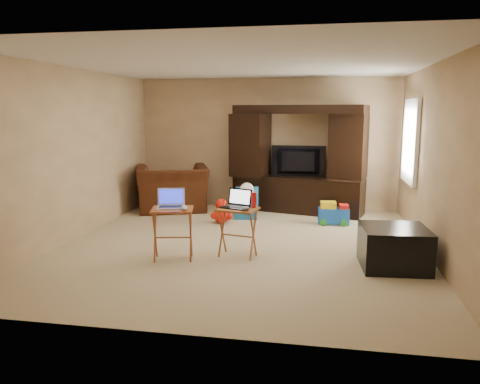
% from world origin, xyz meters
% --- Properties ---
extents(floor, '(5.50, 5.50, 0.00)m').
position_xyz_m(floor, '(0.00, 0.00, 0.00)').
color(floor, '#C9B48B').
rests_on(floor, ground).
extents(ceiling, '(5.50, 5.50, 0.00)m').
position_xyz_m(ceiling, '(0.00, 0.00, 2.50)').
color(ceiling, silver).
rests_on(ceiling, ground).
extents(wall_back, '(5.00, 0.00, 5.00)m').
position_xyz_m(wall_back, '(0.00, 2.75, 1.25)').
color(wall_back, tan).
rests_on(wall_back, ground).
extents(wall_front, '(5.00, 0.00, 5.00)m').
position_xyz_m(wall_front, '(0.00, -2.75, 1.25)').
color(wall_front, tan).
rests_on(wall_front, ground).
extents(wall_left, '(0.00, 5.50, 5.50)m').
position_xyz_m(wall_left, '(-2.50, 0.00, 1.25)').
color(wall_left, tan).
rests_on(wall_left, ground).
extents(wall_right, '(0.00, 5.50, 5.50)m').
position_xyz_m(wall_right, '(2.50, 0.00, 1.25)').
color(wall_right, tan).
rests_on(wall_right, ground).
extents(window_pane, '(0.00, 1.20, 1.20)m').
position_xyz_m(window_pane, '(2.48, 1.55, 1.40)').
color(window_pane, white).
rests_on(window_pane, ground).
extents(window_frame, '(0.06, 1.14, 1.34)m').
position_xyz_m(window_frame, '(2.46, 1.55, 1.40)').
color(window_frame, white).
rests_on(window_frame, ground).
extents(entertainment_center, '(2.50, 1.19, 1.99)m').
position_xyz_m(entertainment_center, '(0.63, 2.41, 0.99)').
color(entertainment_center, black).
rests_on(entertainment_center, floor).
extents(television, '(1.01, 0.13, 0.58)m').
position_xyz_m(television, '(0.63, 2.37, 0.95)').
color(television, black).
rests_on(television, entertainment_center).
extents(recliner, '(1.63, 1.54, 0.85)m').
position_xyz_m(recliner, '(-1.72, 2.08, 0.43)').
color(recliner, '#441F0E').
rests_on(recliner, floor).
extents(child_rocker, '(0.47, 0.52, 0.54)m').
position_xyz_m(child_rocker, '(-0.24, 1.72, 0.27)').
color(child_rocker, '#1A6292').
rests_on(child_rocker, floor).
extents(plush_toy, '(0.38, 0.32, 0.43)m').
position_xyz_m(plush_toy, '(-0.58, 1.24, 0.21)').
color(plush_toy, red).
rests_on(plush_toy, floor).
extents(push_toy, '(0.54, 0.40, 0.39)m').
position_xyz_m(push_toy, '(1.29, 1.50, 0.19)').
color(push_toy, blue).
rests_on(push_toy, floor).
extents(ottoman, '(0.82, 0.82, 0.50)m').
position_xyz_m(ottoman, '(1.97, -0.61, 0.25)').
color(ottoman, black).
rests_on(ottoman, floor).
extents(tray_table_left, '(0.59, 0.51, 0.67)m').
position_xyz_m(tray_table_left, '(-0.76, -0.80, 0.33)').
color(tray_table_left, '#AC5929').
rests_on(tray_table_left, floor).
extents(tray_table_right, '(0.56, 0.48, 0.64)m').
position_xyz_m(tray_table_right, '(0.03, -0.52, 0.32)').
color(tray_table_right, '#9C5025').
rests_on(tray_table_right, floor).
extents(laptop_left, '(0.41, 0.36, 0.24)m').
position_xyz_m(laptop_left, '(-0.79, -0.77, 0.79)').
color(laptop_left, '#B3B3B8').
rests_on(laptop_left, tray_table_left).
extents(laptop_right, '(0.41, 0.38, 0.24)m').
position_xyz_m(laptop_right, '(-0.01, -0.50, 0.76)').
color(laptop_right, black).
rests_on(laptop_right, tray_table_right).
extents(mouse_left, '(0.12, 0.16, 0.06)m').
position_xyz_m(mouse_left, '(-0.57, -0.87, 0.69)').
color(mouse_left, silver).
rests_on(mouse_left, tray_table_left).
extents(mouse_right, '(0.12, 0.15, 0.05)m').
position_xyz_m(mouse_right, '(0.16, -0.64, 0.67)').
color(mouse_right, '#404145').
rests_on(mouse_right, tray_table_right).
extents(water_bottle, '(0.06, 0.06, 0.20)m').
position_xyz_m(water_bottle, '(0.23, -0.44, 0.74)').
color(water_bottle, red).
rests_on(water_bottle, tray_table_right).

